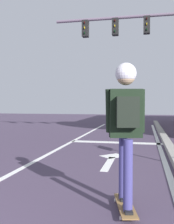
# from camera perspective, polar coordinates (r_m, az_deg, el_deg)

# --- Properties ---
(lane_line_center) EXTENTS (0.12, 20.00, 0.01)m
(lane_line_center) POSITION_cam_1_polar(r_m,az_deg,el_deg) (6.94, -8.61, -9.08)
(lane_line_center) COLOR white
(lane_line_center) RESTS_ON ground
(lane_line_curbside) EXTENTS (0.12, 20.00, 0.01)m
(lane_line_curbside) POSITION_cam_1_polar(r_m,az_deg,el_deg) (6.51, 16.24, -9.87)
(lane_line_curbside) COLOR white
(lane_line_curbside) RESTS_ON ground
(stop_bar) EXTENTS (3.04, 0.40, 0.01)m
(stop_bar) POSITION_cam_1_polar(r_m,az_deg,el_deg) (9.00, 6.35, -6.52)
(stop_bar) COLOR white
(stop_bar) RESTS_ON ground
(lane_arrow_stem) EXTENTS (0.16, 1.40, 0.01)m
(lane_arrow_stem) POSITION_cam_1_polar(r_m,az_deg,el_deg) (5.93, 4.64, -10.98)
(lane_arrow_stem) COLOR white
(lane_arrow_stem) RESTS_ON ground
(lane_arrow_head) EXTENTS (0.71, 0.71, 0.01)m
(lane_arrow_head) POSITION_cam_1_polar(r_m,az_deg,el_deg) (6.75, 5.61, -9.38)
(lane_arrow_head) COLOR white
(lane_arrow_head) RESTS_ON ground
(skateboard) EXTENTS (0.36, 0.83, 0.07)m
(skateboard) POSITION_cam_1_polar(r_m,az_deg,el_deg) (3.51, 8.20, -19.28)
(skateboard) COLOR olive
(skateboard) RESTS_ON ground
(skater) EXTENTS (0.47, 0.64, 1.75)m
(skater) POSITION_cam_1_polar(r_m,az_deg,el_deg) (3.26, 8.34, -0.48)
(skater) COLOR #3C397A
(skater) RESTS_ON skateboard
(traffic_signal_mast) EXTENTS (4.83, 0.34, 4.90)m
(traffic_signal_mast) POSITION_cam_1_polar(r_m,az_deg,el_deg) (10.61, 11.19, 14.49)
(traffic_signal_mast) COLOR #625466
(traffic_signal_mast) RESTS_ON ground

